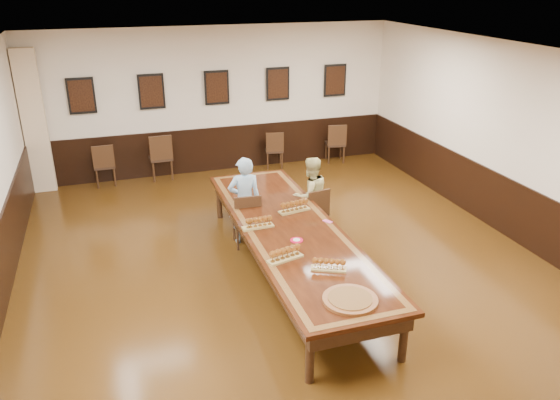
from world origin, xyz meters
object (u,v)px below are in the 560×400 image
object	(u,v)px
spare_chair_b	(160,156)
conference_table	(291,237)
chair_woman	(313,211)
spare_chair_d	(335,142)
spare_chair_c	(274,149)
carved_platter	(350,300)
spare_chair_a	(104,164)
chair_man	(246,219)
person_woman	(310,196)
person_man	(245,201)

from	to	relation	value
spare_chair_b	conference_table	distance (m)	4.98
chair_woman	spare_chair_d	xyz separation A→B (m)	(1.96, 3.57, 0.03)
spare_chair_b	spare_chair_c	bearing A→B (deg)	177.97
spare_chair_d	carved_platter	size ratio (longest dim) A/B	1.18
conference_table	spare_chair_c	bearing A→B (deg)	75.30
chair_woman	conference_table	size ratio (longest dim) A/B	0.18
spare_chair_a	spare_chair_b	xyz separation A→B (m)	(1.19, 0.03, 0.05)
chair_man	spare_chair_c	xyz separation A→B (m)	(1.64, 3.66, -0.03)
chair_man	spare_chair_a	world-z (taller)	chair_man
chair_woman	spare_chair_b	bearing A→B (deg)	-70.82
chair_man	spare_chair_b	xyz separation A→B (m)	(-0.96, 3.67, 0.04)
spare_chair_a	person_woman	distance (m)	4.86
spare_chair_a	spare_chair_d	bearing A→B (deg)	177.82
spare_chair_b	spare_chair_a	bearing A→B (deg)	-0.40
spare_chair_b	person_woman	xyz separation A→B (m)	(2.13, -3.57, 0.18)
chair_man	person_woman	xyz separation A→B (m)	(1.16, 0.10, 0.22)
spare_chair_d	carved_platter	xyz separation A→B (m)	(-2.75, -6.74, 0.30)
chair_woman	spare_chair_a	xyz separation A→B (m)	(-3.33, 3.64, 0.02)
spare_chair_b	spare_chair_c	size ratio (longest dim) A/B	1.18
person_woman	spare_chair_b	bearing A→B (deg)	-70.40
spare_chair_c	conference_table	world-z (taller)	spare_chair_c
spare_chair_b	spare_chair_d	xyz separation A→B (m)	(4.11, -0.10, -0.04)
spare_chair_b	spare_chair_c	distance (m)	2.60
carved_platter	chair_woman	bearing A→B (deg)	76.00
chair_woman	person_man	world-z (taller)	person_man
person_man	conference_table	bearing A→B (deg)	111.16
chair_man	person_man	bearing A→B (deg)	-90.00
chair_woman	conference_table	bearing A→B (deg)	43.63
chair_woman	spare_chair_d	distance (m)	4.07
chair_woman	person_man	size ratio (longest dim) A/B	0.59
spare_chair_d	carved_platter	bearing A→B (deg)	79.98
carved_platter	chair_man	bearing A→B (deg)	97.06
carved_platter	person_woman	bearing A→B (deg)	76.68
carved_platter	spare_chair_b	bearing A→B (deg)	101.21
chair_woman	carved_platter	xyz separation A→B (m)	(-0.79, -3.17, 0.33)
chair_man	carved_platter	distance (m)	3.20
spare_chair_c	spare_chair_a	bearing A→B (deg)	11.25
person_man	chair_woman	bearing A→B (deg)	179.62
spare_chair_c	chair_woman	bearing A→B (deg)	93.92
spare_chair_d	person_man	distance (m)	4.69
spare_chair_c	person_man	bearing A→B (deg)	76.41
spare_chair_d	person_man	size ratio (longest dim) A/B	0.63
conference_table	carved_platter	size ratio (longest dim) A/B	6.27
conference_table	carved_platter	world-z (taller)	carved_platter
conference_table	carved_platter	bearing A→B (deg)	-89.70
chair_man	conference_table	size ratio (longest dim) A/B	0.19
chair_woman	person_woman	world-z (taller)	person_woman
chair_woman	person_woman	distance (m)	0.26
chair_man	conference_table	distance (m)	1.20
spare_chair_c	person_man	size ratio (longest dim) A/B	0.58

